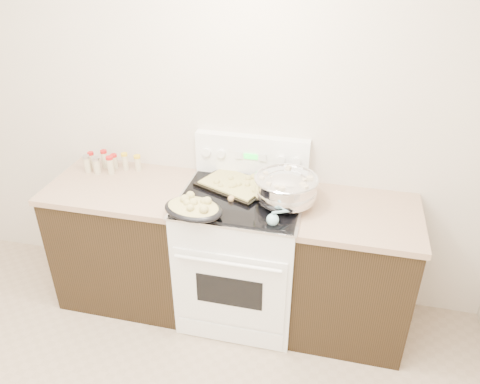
# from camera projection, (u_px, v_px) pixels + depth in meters

# --- Properties ---
(room_shell) EXTENTS (4.10, 3.60, 2.75)m
(room_shell) POSITION_uv_depth(u_px,v_px,m) (23.00, 197.00, 1.41)
(room_shell) COLOR beige
(room_shell) RESTS_ON ground
(counter_left) EXTENTS (0.93, 0.67, 0.92)m
(counter_left) POSITION_uv_depth(u_px,v_px,m) (129.00, 240.00, 3.33)
(counter_left) COLOR black
(counter_left) RESTS_ON ground
(counter_right) EXTENTS (0.73, 0.67, 0.92)m
(counter_right) POSITION_uv_depth(u_px,v_px,m) (352.00, 272.00, 3.02)
(counter_right) COLOR black
(counter_right) RESTS_ON ground
(kitchen_range) EXTENTS (0.78, 0.73, 1.22)m
(kitchen_range) POSITION_uv_depth(u_px,v_px,m) (242.00, 254.00, 3.15)
(kitchen_range) COLOR white
(kitchen_range) RESTS_ON ground
(mixing_bowl) EXTENTS (0.44, 0.44, 0.23)m
(mixing_bowl) POSITION_uv_depth(u_px,v_px,m) (286.00, 190.00, 2.80)
(mixing_bowl) COLOR silver
(mixing_bowl) RESTS_ON kitchen_range
(roasting_pan) EXTENTS (0.40, 0.32, 0.12)m
(roasting_pan) POSITION_uv_depth(u_px,v_px,m) (193.00, 208.00, 2.70)
(roasting_pan) COLOR black
(roasting_pan) RESTS_ON kitchen_range
(baking_sheet) EXTENTS (0.53, 0.46, 0.06)m
(baking_sheet) POSITION_uv_depth(u_px,v_px,m) (235.00, 184.00, 3.01)
(baking_sheet) COLOR black
(baking_sheet) RESTS_ON kitchen_range
(wooden_spoon) EXTENTS (0.13, 0.25, 0.04)m
(wooden_spoon) POSITION_uv_depth(u_px,v_px,m) (235.00, 196.00, 2.89)
(wooden_spoon) COLOR tan
(wooden_spoon) RESTS_ON kitchen_range
(blue_ladle) EXTENTS (0.20, 0.20, 0.09)m
(blue_ladle) POSITION_uv_depth(u_px,v_px,m) (275.00, 218.00, 2.64)
(blue_ladle) COLOR #7FB2BD
(blue_ladle) RESTS_ON kitchen_range
(spice_jars) EXTENTS (0.39, 0.15, 0.13)m
(spice_jars) POSITION_uv_depth(u_px,v_px,m) (108.00, 162.00, 3.24)
(spice_jars) COLOR #BFB28C
(spice_jars) RESTS_ON counter_left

